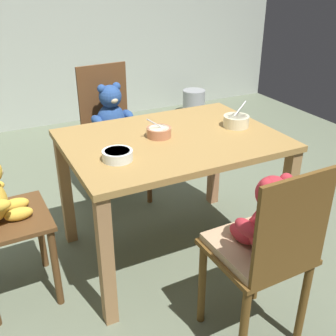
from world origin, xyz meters
The scene contains 8 objects.
ground_plane centered at (0.00, 0.00, -0.02)m, with size 5.20×5.20×0.04m.
dining_table centered at (0.00, 0.00, 0.62)m, with size 1.13×0.82×0.73m.
teddy_chair_near_front centered at (0.04, -0.76, 0.56)m, with size 0.39×0.38×0.90m.
teddy_chair_far_center centered at (-0.07, 0.77, 0.58)m, with size 0.42×0.42×0.95m.
porridge_bowl_cream_near_right centered at (0.40, -0.01, 0.76)m, with size 0.15×0.14×0.13m.
porridge_bowl_white_near_left centered at (-0.36, -0.14, 0.75)m, with size 0.14×0.14×0.05m.
porridge_bowl_terracotta_center centered at (-0.06, 0.04, 0.75)m, with size 0.14×0.13×0.12m.
metal_pail centered at (1.39, 2.15, 0.14)m, with size 0.26×0.26×0.28m, color #93969B.
Camera 1 is at (-0.92, -1.79, 1.54)m, focal length 43.78 mm.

